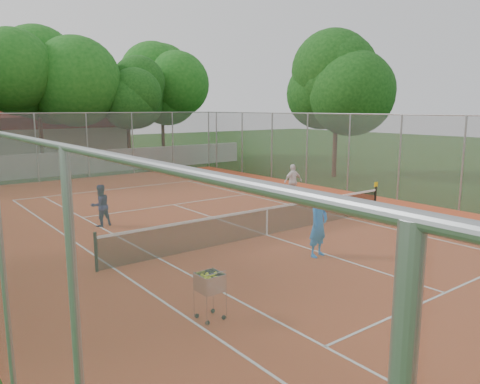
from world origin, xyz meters
TOP-DOWN VIEW (x-y plane):
  - ground at (0.00, 0.00)m, footprint 120.00×120.00m
  - court_pad at (0.00, 0.00)m, footprint 18.00×34.00m
  - court_lines at (0.00, 0.00)m, footprint 10.98×23.78m
  - tennis_net at (0.00, 0.00)m, footprint 11.88×0.10m
  - perimeter_fence at (0.00, 0.00)m, footprint 18.00×34.00m
  - boundary_wall at (0.00, 19.00)m, footprint 26.00×0.30m
  - clubhouse at (-2.00, 29.00)m, footprint 16.40×9.00m
  - tropical_trees at (0.00, 22.00)m, footprint 29.00×19.00m
  - player_near at (-0.31, -2.64)m, footprint 0.76×0.57m
  - player_far_left at (-4.01, 4.65)m, footprint 0.83×0.70m
  - player_far_right at (5.32, 4.27)m, footprint 1.01×0.56m
  - ball_hopper at (-5.14, -4.19)m, footprint 0.61×0.61m

SIDE VIEW (x-z plane):
  - ground at x=0.00m, z-range 0.00..0.00m
  - court_pad at x=0.00m, z-range 0.00..0.02m
  - court_lines at x=0.00m, z-range 0.02..0.03m
  - tennis_net at x=0.00m, z-range 0.02..1.00m
  - ball_hopper at x=-5.14m, z-range 0.02..1.10m
  - boundary_wall at x=0.00m, z-range 0.00..1.50m
  - player_far_left at x=-4.01m, z-range 0.02..1.56m
  - player_far_right at x=5.32m, z-range 0.02..1.66m
  - player_near at x=-0.31m, z-range 0.02..1.92m
  - perimeter_fence at x=0.00m, z-range 0.00..4.00m
  - clubhouse at x=-2.00m, z-range 0.00..4.40m
  - tropical_trees at x=0.00m, z-range 0.00..10.00m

